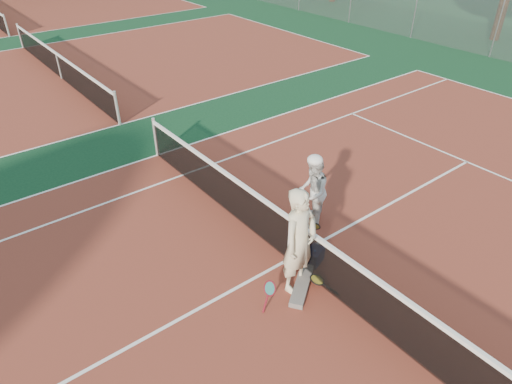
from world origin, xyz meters
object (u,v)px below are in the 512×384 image
at_px(racket_black_held, 314,232).
at_px(racket_spare, 317,281).
at_px(sports_bag_purple, 298,258).
at_px(water_bottle, 314,258).
at_px(sports_bag_navy, 314,256).
at_px(racket_red, 270,295).
at_px(player_a, 300,241).
at_px(player_b, 313,192).
at_px(net_main, 290,239).

xyz_separation_m(racket_black_held, racket_spare, (-0.79, -0.91, -0.20)).
bearing_deg(racket_black_held, racket_spare, 15.63).
height_order(racket_black_held, racket_spare, racket_black_held).
height_order(sports_bag_purple, water_bottle, water_bottle).
bearing_deg(racket_spare, sports_bag_navy, -52.40).
bearing_deg(racket_black_held, racket_red, -9.92).
xyz_separation_m(racket_red, racket_spare, (1.05, -0.11, -0.21)).
distance_m(player_a, racket_spare, 1.04).
relative_size(racket_red, water_bottle, 1.89).
relative_size(player_a, racket_black_held, 3.78).
bearing_deg(player_b, racket_spare, 7.73).
height_order(player_a, racket_red, player_a).
height_order(racket_black_held, water_bottle, racket_black_held).
relative_size(net_main, racket_spare, 18.44).
distance_m(racket_red, racket_black_held, 2.01).
bearing_deg(racket_red, player_a, -4.56).
distance_m(racket_black_held, sports_bag_navy, 0.62).
relative_size(player_a, player_b, 1.28).
height_order(racket_red, water_bottle, racket_red).
height_order(racket_spare, water_bottle, water_bottle).
distance_m(player_b, water_bottle, 1.50).
xyz_separation_m(sports_bag_navy, sports_bag_purple, (-0.27, 0.17, -0.03)).
distance_m(racket_spare, sports_bag_purple, 0.65).
bearing_deg(racket_black_held, sports_bag_navy, 13.83).
distance_m(net_main, sports_bag_navy, 0.61).
bearing_deg(water_bottle, racket_spare, -128.41).
relative_size(player_a, sports_bag_navy, 5.43).
relative_size(player_a, sports_bag_purple, 7.04).
distance_m(player_a, racket_black_held, 1.51).
height_order(player_a, water_bottle, player_a).
height_order(racket_black_held, sports_bag_navy, racket_black_held).
bearing_deg(sports_bag_purple, racket_spare, -99.19).
height_order(net_main, racket_black_held, net_main).
height_order(net_main, sports_bag_navy, net_main).
height_order(racket_spare, sports_bag_navy, sports_bag_navy).
distance_m(player_a, sports_bag_purple, 1.09).
bearing_deg(net_main, racket_red, -146.58).
bearing_deg(net_main, sports_bag_purple, -70.16).
bearing_deg(sports_bag_navy, racket_red, -165.90).
bearing_deg(player_b, sports_bag_navy, 7.33).
bearing_deg(sports_bag_navy, water_bottle, -135.47).
xyz_separation_m(net_main, sports_bag_navy, (0.34, -0.36, -0.36)).
xyz_separation_m(player_b, sports_bag_navy, (-0.84, -0.99, -0.65)).
xyz_separation_m(net_main, racket_red, (-1.09, -0.72, -0.23)).
relative_size(player_a, racket_spare, 3.47).
bearing_deg(racket_black_held, player_a, -1.00).
height_order(player_b, sports_bag_navy, player_b).
relative_size(player_b, sports_bag_purple, 5.48).
bearing_deg(net_main, racket_black_held, 6.64).
bearing_deg(racket_spare, net_main, -15.99).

